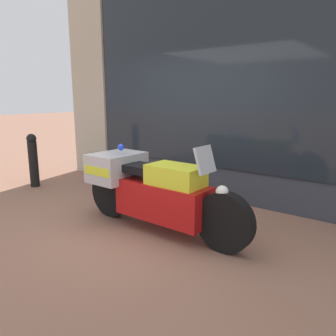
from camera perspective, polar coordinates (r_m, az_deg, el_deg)
name	(u,v)px	position (r m, az deg, el deg)	size (l,w,h in m)	color
ground_plane	(126,227)	(4.41, -7.33, -10.15)	(60.00, 60.00, 0.00)	#8E604C
shop_building	(186,79)	(5.92, 3.08, 15.27)	(6.72, 0.55, 3.96)	#333842
window_display	(230,169)	(5.60, 10.70, -0.21)	(5.24, 0.30, 2.06)	slate
paramedic_motorcycle	(150,188)	(4.19, -3.19, -3.43)	(2.49, 0.73, 1.15)	black
street_bollard	(33,159)	(6.68, -22.43, 1.39)	(0.18, 0.18, 1.01)	black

